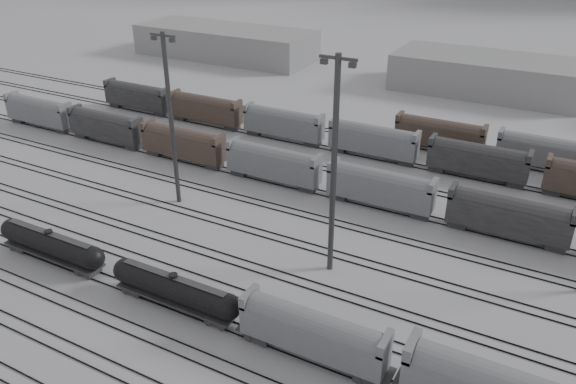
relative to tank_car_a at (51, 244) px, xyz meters
The scene contains 11 objects.
ground 21.69m from the tank_car_a, ahead, with size 900.00×900.00×0.00m, color silver.
tracks 27.23m from the tank_car_a, 37.44° to the left, with size 220.00×71.50×0.16m.
tank_car_a is the anchor object (origin of this frame).
tank_car_b 18.28m from the tank_car_a, ahead, with size 16.03×2.67×3.96m.
hopper_car_a 34.29m from the tank_car_a, ahead, with size 14.28×2.84×5.11m.
light_mast_b 22.02m from the tank_car_a, 78.90° to the left, with size 3.83×0.61×23.93m.
light_mast_c 34.65m from the tank_car_a, 25.35° to the left, with size 4.02×0.64×25.15m.
bg_string_near 42.83m from the tank_car_a, 46.37° to the left, with size 151.00×3.00×5.60m.
bg_string_mid 61.43m from the tank_car_a, 49.92° to the left, with size 151.00×3.00×5.60m.
warehouse_left 101.57m from the tank_car_a, 112.25° to the left, with size 50.00×18.00×8.00m, color gray.
warehouse_mid 99.17m from the tank_car_a, 71.45° to the left, with size 40.00×18.00×8.00m, color gray.
Camera 1 is at (29.48, -35.13, 37.91)m, focal length 35.00 mm.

